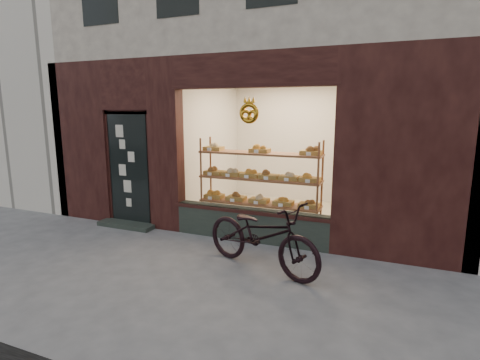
% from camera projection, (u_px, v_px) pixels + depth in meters
% --- Properties ---
extents(ground, '(90.00, 90.00, 0.00)m').
position_uv_depth(ground, '(157.00, 289.00, 4.68)').
color(ground, '#515255').
extents(neighbor_left, '(12.00, 7.00, 9.00)m').
position_uv_depth(neighbor_left, '(6.00, 39.00, 12.44)').
color(neighbor_left, silver).
rests_on(neighbor_left, ground).
extents(display_shelf, '(2.20, 0.45, 1.70)m').
position_uv_depth(display_shelf, '(259.00, 187.00, 6.67)').
color(display_shelf, '#915A38').
rests_on(display_shelf, ground).
extents(bicycle, '(2.01, 1.24, 1.00)m').
position_uv_depth(bicycle, '(261.00, 235.00, 5.18)').
color(bicycle, black).
rests_on(bicycle, ground).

